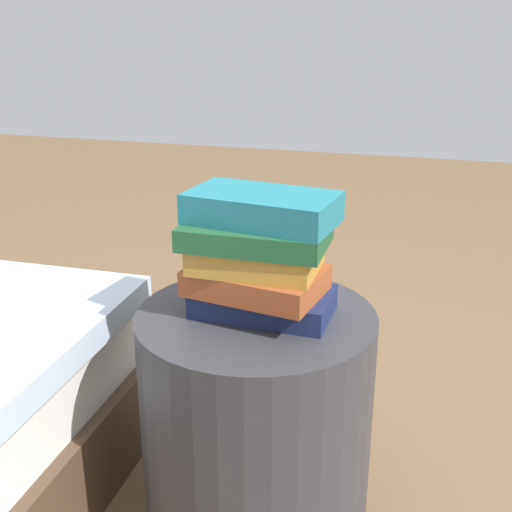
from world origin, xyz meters
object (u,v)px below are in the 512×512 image
at_px(side_table, 256,420).
at_px(book_ochre, 255,257).
at_px(book_teal, 262,208).
at_px(book_rust, 256,280).
at_px(book_navy, 263,302).
at_px(book_forest, 257,235).

height_order(side_table, book_ochre, book_ochre).
distance_m(book_ochre, book_teal, 0.10).
height_order(side_table, book_teal, book_teal).
bearing_deg(book_rust, book_navy, -133.76).
xyz_separation_m(book_navy, book_ochre, (0.01, 0.01, 0.10)).
relative_size(book_navy, book_rust, 1.07).
bearing_deg(book_forest, book_ochre, -18.34).
height_order(book_rust, book_ochre, book_ochre).
bearing_deg(book_navy, side_table, 46.22).
xyz_separation_m(book_navy, book_teal, (0.00, 0.00, 0.19)).
xyz_separation_m(book_rust, book_forest, (-0.00, 0.01, 0.09)).
xyz_separation_m(book_forest, book_teal, (-0.01, -0.01, 0.05)).
bearing_deg(side_table, book_rust, -74.43).
bearing_deg(side_table, book_forest, 123.09).
xyz_separation_m(side_table, book_ochre, (0.00, 0.00, 0.37)).
relative_size(book_ochre, book_teal, 0.86).
bearing_deg(side_table, book_teal, -136.96).
relative_size(book_forest, book_teal, 0.98).
bearing_deg(book_forest, book_rust, -62.00).
bearing_deg(book_forest, side_table, -56.95).
bearing_deg(book_ochre, book_navy, -130.49).
distance_m(side_table, book_rust, 0.32).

